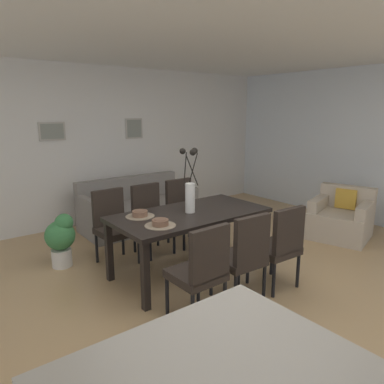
# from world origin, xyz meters

# --- Properties ---
(ground_plane) EXTENTS (9.00, 9.00, 0.00)m
(ground_plane) POSITION_xyz_m (0.00, 0.00, 0.00)
(ground_plane) COLOR tan
(back_wall_panel) EXTENTS (9.00, 0.10, 2.60)m
(back_wall_panel) POSITION_xyz_m (0.00, 3.25, 1.30)
(back_wall_panel) COLOR silver
(back_wall_panel) RESTS_ON ground
(side_window_wall) EXTENTS (0.10, 6.30, 2.60)m
(side_window_wall) POSITION_xyz_m (3.65, 0.40, 1.30)
(side_window_wall) COLOR white
(side_window_wall) RESTS_ON ground
(ceiling_panel) EXTENTS (9.00, 7.20, 0.08)m
(ceiling_panel) POSITION_xyz_m (0.00, 0.40, 2.64)
(ceiling_panel) COLOR white
(dining_table) EXTENTS (1.80, 0.91, 0.74)m
(dining_table) POSITION_xyz_m (0.05, 0.63, 0.66)
(dining_table) COLOR black
(dining_table) RESTS_ON ground
(dining_chair_near_left) EXTENTS (0.45, 0.45, 0.92)m
(dining_chair_near_left) POSITION_xyz_m (-0.48, -0.22, 0.51)
(dining_chair_near_left) COLOR black
(dining_chair_near_left) RESTS_ON ground
(dining_chair_near_right) EXTENTS (0.47, 0.47, 0.92)m
(dining_chair_near_right) POSITION_xyz_m (-0.51, 1.48, 0.51)
(dining_chair_near_right) COLOR black
(dining_chair_near_right) RESTS_ON ground
(dining_chair_far_left) EXTENTS (0.47, 0.47, 0.92)m
(dining_chair_far_left) POSITION_xyz_m (0.06, -0.22, 0.51)
(dining_chair_far_left) COLOR black
(dining_chair_far_left) RESTS_ON ground
(dining_chair_far_right) EXTENTS (0.46, 0.46, 0.92)m
(dining_chair_far_right) POSITION_xyz_m (0.03, 1.48, 0.51)
(dining_chair_far_right) COLOR black
(dining_chair_far_right) RESTS_ON ground
(dining_chair_mid_left) EXTENTS (0.46, 0.46, 0.92)m
(dining_chair_mid_left) POSITION_xyz_m (0.56, -0.26, 0.51)
(dining_chair_mid_left) COLOR black
(dining_chair_mid_left) RESTS_ON ground
(dining_chair_mid_right) EXTENTS (0.44, 0.44, 0.92)m
(dining_chair_mid_right) POSITION_xyz_m (0.58, 1.49, 0.51)
(dining_chair_mid_right) COLOR black
(dining_chair_mid_right) RESTS_ON ground
(centerpiece_vase) EXTENTS (0.21, 0.23, 0.73)m
(centerpiece_vase) POSITION_xyz_m (0.05, 0.64, 1.02)
(centerpiece_vase) COLOR white
(centerpiece_vase) RESTS_ON dining_table
(placemat_near_left) EXTENTS (0.32, 0.32, 0.01)m
(placemat_near_left) POSITION_xyz_m (-0.49, 0.43, 0.74)
(placemat_near_left) COLOR #7F705B
(placemat_near_left) RESTS_ON dining_table
(bowl_near_left) EXTENTS (0.17, 0.17, 0.07)m
(bowl_near_left) POSITION_xyz_m (-0.49, 0.43, 0.78)
(bowl_near_left) COLOR brown
(bowl_near_left) RESTS_ON dining_table
(placemat_near_right) EXTENTS (0.32, 0.32, 0.01)m
(placemat_near_right) POSITION_xyz_m (-0.49, 0.84, 0.74)
(placemat_near_right) COLOR #7F705B
(placemat_near_right) RESTS_ON dining_table
(bowl_near_right) EXTENTS (0.17, 0.17, 0.07)m
(bowl_near_right) POSITION_xyz_m (-0.49, 0.84, 0.78)
(bowl_near_right) COLOR brown
(bowl_near_right) RESTS_ON dining_table
(sofa) EXTENTS (1.81, 0.84, 0.80)m
(sofa) POSITION_xyz_m (0.41, 2.52, 0.28)
(sofa) COLOR gray
(sofa) RESTS_ON ground
(armchair) EXTENTS (0.99, 0.99, 0.75)m
(armchair) POSITION_xyz_m (2.60, 0.21, 0.29)
(armchair) COLOR #B7A893
(armchair) RESTS_ON ground
(framed_picture_left) EXTENTS (0.40, 0.03, 0.28)m
(framed_picture_left) POSITION_xyz_m (-0.65, 3.18, 1.57)
(framed_picture_left) COLOR #B2ADA3
(framed_picture_center) EXTENTS (0.33, 0.03, 0.35)m
(framed_picture_center) POSITION_xyz_m (0.76, 3.18, 1.57)
(framed_picture_center) COLOR #B2ADA3
(potted_plant) EXTENTS (0.36, 0.36, 0.67)m
(potted_plant) POSITION_xyz_m (-1.09, 1.73, 0.37)
(potted_plant) COLOR silver
(potted_plant) RESTS_ON ground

